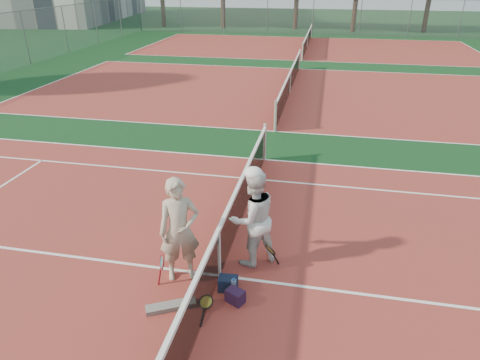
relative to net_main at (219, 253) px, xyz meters
name	(u,v)px	position (x,y,z in m)	size (l,w,h in m)	color
ground	(220,276)	(0.00, 0.00, -0.51)	(130.00, 130.00, 0.00)	#0E3315
court_main	(220,276)	(0.00, 0.00, -0.51)	(23.77, 10.97, 0.01)	maroon
court_far_a	(290,92)	(0.00, 13.50, -0.51)	(23.77, 10.97, 0.01)	maroon
court_far_b	(307,47)	(0.00, 27.00, -0.51)	(23.77, 10.97, 0.01)	maroon
net_main	(219,253)	(0.00, 0.00, 0.00)	(0.10, 10.98, 1.02)	black
net_far_a	(290,81)	(0.00, 13.50, 0.00)	(0.10, 10.98, 1.02)	black
net_far_b	(307,40)	(0.00, 27.00, 0.00)	(0.10, 10.98, 1.02)	black
fence_back	(313,17)	(0.00, 34.00, 0.99)	(32.00, 0.06, 3.00)	slate
player_a	(179,230)	(-0.67, -0.12, 0.46)	(0.71, 0.46, 1.94)	tan
player_b	(253,218)	(0.50, 0.56, 0.44)	(0.92, 0.72, 1.90)	white
racket_red	(163,270)	(-0.92, -0.39, -0.21)	(0.16, 0.27, 0.59)	maroon
racket_black_held	(270,256)	(0.86, 0.40, -0.24)	(0.31, 0.27, 0.54)	black
racket_spare	(206,303)	(-0.03, -0.82, -0.44)	(0.59, 0.27, 0.14)	black
sports_bag_navy	(228,284)	(0.23, -0.33, -0.38)	(0.33, 0.23, 0.26)	black
sports_bag_purple	(235,296)	(0.42, -0.61, -0.39)	(0.30, 0.20, 0.24)	black
net_cover_canvas	(171,306)	(-0.58, -0.97, -0.47)	(0.82, 0.19, 0.09)	slate
water_bottle	(234,287)	(0.36, -0.43, -0.36)	(0.09, 0.09, 0.30)	#C9EAFF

